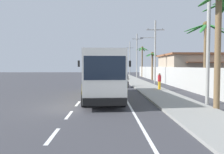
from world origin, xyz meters
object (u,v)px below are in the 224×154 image
object	(u,v)px
motorcycle_beside_bus	(127,82)
roadside_building	(199,69)
coach_bus_foreground	(102,73)
utility_pole_mid	(155,50)
palm_nearest	(152,61)
palm_fourth	(142,56)
pedestrian_near_kerb	(159,81)
palm_farthest	(218,31)
utility_pole_nearest	(208,31)
palm_second	(205,43)
utility_pole_distant	(129,57)
utility_pole_far	(137,55)

from	to	relation	value
motorcycle_beside_bus	roadside_building	distance (m)	12.59
coach_bus_foreground	roadside_building	world-z (taller)	roadside_building
utility_pole_mid	roadside_building	world-z (taller)	utility_pole_mid
palm_nearest	palm_fourth	size ratio (longest dim) A/B	0.71
motorcycle_beside_bus	pedestrian_near_kerb	xyz separation A→B (m)	(3.05, -3.92, 0.37)
palm_farthest	roadside_building	size ratio (longest dim) A/B	0.65
motorcycle_beside_bus	utility_pole_nearest	xyz separation A→B (m)	(4.29, -12.33, 4.28)
palm_second	palm_fourth	size ratio (longest dim) A/B	0.90
pedestrian_near_kerb	utility_pole_mid	world-z (taller)	utility_pole_mid
motorcycle_beside_bus	utility_pole_mid	bearing A→B (deg)	46.76
coach_bus_foreground	utility_pole_nearest	distance (m)	8.45
utility_pole_mid	roadside_building	size ratio (longest dim) A/B	0.84
palm_nearest	pedestrian_near_kerb	bearing A→B (deg)	-99.00
palm_nearest	motorcycle_beside_bus	bearing A→B (deg)	-113.15
pedestrian_near_kerb	utility_pole_distant	xyz separation A→B (m)	(1.08, 42.36, 4.14)
palm_fourth	palm_farthest	size ratio (longest dim) A/B	1.04
palm_nearest	palm_second	size ratio (longest dim) A/B	0.79
utility_pole_nearest	utility_pole_distant	xyz separation A→B (m)	(-0.15, 50.78, 0.23)
motorcycle_beside_bus	utility_pole_mid	size ratio (longest dim) A/B	0.22
utility_pole_nearest	coach_bus_foreground	bearing A→B (deg)	155.00
utility_pole_far	palm_nearest	world-z (taller)	utility_pole_far
coach_bus_foreground	pedestrian_near_kerb	distance (m)	7.88
utility_pole_nearest	palm_farthest	xyz separation A→B (m)	(-0.36, -2.16, -0.32)
motorcycle_beside_bus	utility_pole_far	xyz separation A→B (m)	(4.03, 21.52, 4.33)
motorcycle_beside_bus	palm_farthest	xyz separation A→B (m)	(3.93, -14.50, 3.96)
pedestrian_near_kerb	roadside_building	size ratio (longest dim) A/B	0.16
motorcycle_beside_bus	utility_pole_nearest	world-z (taller)	utility_pole_nearest
palm_second	palm_fourth	world-z (taller)	palm_fourth
motorcycle_beside_bus	pedestrian_near_kerb	distance (m)	4.98
utility_pole_distant	palm_nearest	world-z (taller)	utility_pole_distant
pedestrian_near_kerb	palm_fourth	size ratio (longest dim) A/B	0.23
motorcycle_beside_bus	utility_pole_mid	distance (m)	7.57
palm_second	palm_farthest	distance (m)	7.34
roadside_building	utility_pole_distant	bearing A→B (deg)	102.11
coach_bus_foreground	palm_nearest	xyz separation A→B (m)	(8.73, 22.61, 1.56)
motorcycle_beside_bus	utility_pole_nearest	distance (m)	13.74
utility_pole_distant	roadside_building	bearing A→B (deg)	-77.89
pedestrian_near_kerb	palm_fourth	distance (m)	30.55
utility_pole_far	coach_bus_foreground	bearing A→B (deg)	-102.81
coach_bus_foreground	utility_pole_far	world-z (taller)	utility_pole_far
utility_pole_distant	palm_nearest	size ratio (longest dim) A/B	1.89
palm_second	palm_farthest	bearing A→B (deg)	-108.53
palm_farthest	pedestrian_near_kerb	bearing A→B (deg)	94.76
palm_second	palm_farthest	size ratio (longest dim) A/B	0.94
utility_pole_mid	palm_farthest	world-z (taller)	utility_pole_mid
utility_pole_far	palm_fourth	distance (m)	5.08
coach_bus_foreground	utility_pole_nearest	bearing A→B (deg)	-25.00
roadside_building	palm_fourth	bearing A→B (deg)	104.19
palm_fourth	palm_farthest	xyz separation A→B (m)	(-2.03, -40.72, -0.45)
utility_pole_mid	palm_second	bearing A→B (deg)	-80.89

